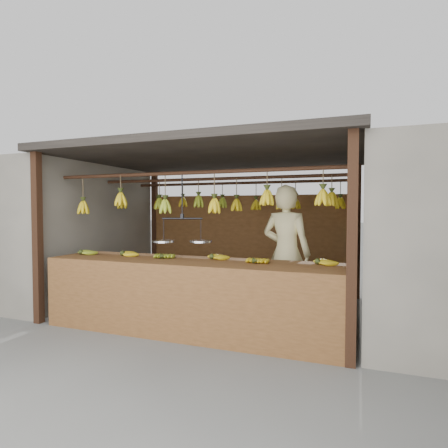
% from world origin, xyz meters
% --- Properties ---
extents(ground, '(80.00, 80.00, 0.00)m').
position_xyz_m(ground, '(0.00, 0.00, 0.00)').
color(ground, '#5B5B57').
extents(stall, '(4.30, 3.30, 2.40)m').
position_xyz_m(stall, '(0.00, 0.33, 1.97)').
color(stall, black).
rests_on(stall, ground).
extents(neighbor_left, '(3.00, 3.00, 2.30)m').
position_xyz_m(neighbor_left, '(-3.60, 0.00, 1.15)').
color(neighbor_left, slate).
rests_on(neighbor_left, ground).
extents(counter, '(3.79, 0.86, 0.96)m').
position_xyz_m(counter, '(0.10, -1.23, 0.71)').
color(counter, brown).
rests_on(counter, ground).
extents(hanging_bananas, '(3.63, 2.22, 0.39)m').
position_xyz_m(hanging_bananas, '(0.00, 0.00, 1.63)').
color(hanging_bananas, gold).
rests_on(hanging_bananas, ground).
extents(balance_scale, '(0.73, 0.44, 0.89)m').
position_xyz_m(balance_scale, '(-0.08, -1.00, 1.17)').
color(balance_scale, black).
rests_on(balance_scale, ground).
extents(vendor, '(0.76, 0.57, 1.87)m').
position_xyz_m(vendor, '(1.11, -0.23, 0.93)').
color(vendor, beige).
rests_on(vendor, ground).
extents(bag_bundles, '(0.08, 0.26, 1.27)m').
position_xyz_m(bag_bundles, '(1.94, 1.35, 1.02)').
color(bag_bundles, red).
rests_on(bag_bundles, ground).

